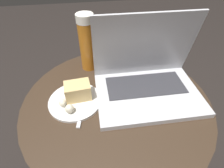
# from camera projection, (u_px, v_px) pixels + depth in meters

# --- Properties ---
(ground_plane) EXTENTS (6.00, 6.00, 0.00)m
(ground_plane) POSITION_uv_depth(u_px,v_px,m) (115.00, 167.00, 0.99)
(ground_plane) COLOR black
(table) EXTENTS (0.65, 0.65, 0.56)m
(table) POSITION_uv_depth(u_px,v_px,m) (116.00, 125.00, 0.71)
(table) COLOR #9E9EA3
(table) RESTS_ON ground_plane
(laptop) EXTENTS (0.36, 0.26, 0.27)m
(laptop) POSITION_uv_depth(u_px,v_px,m) (147.00, 78.00, 0.61)
(laptop) COLOR silver
(laptop) RESTS_ON table
(beer_glass) EXTENTS (0.06, 0.06, 0.23)m
(beer_glass) POSITION_uv_depth(u_px,v_px,m) (87.00, 43.00, 0.68)
(beer_glass) COLOR #C6701E
(beer_glass) RESTS_ON table
(snack_plate) EXTENTS (0.18, 0.18, 0.07)m
(snack_plate) POSITION_uv_depth(u_px,v_px,m) (76.00, 97.00, 0.59)
(snack_plate) COLOR white
(snack_plate) RESTS_ON table
(fork) EXTENTS (0.05, 0.16, 0.00)m
(fork) POSITION_uv_depth(u_px,v_px,m) (83.00, 104.00, 0.59)
(fork) COLOR silver
(fork) RESTS_ON table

